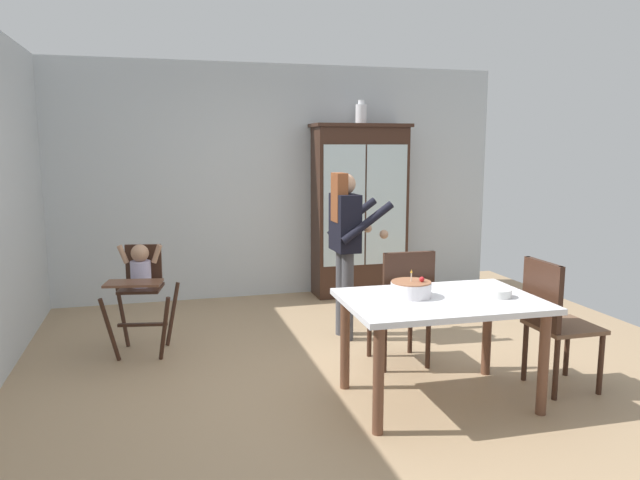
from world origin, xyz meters
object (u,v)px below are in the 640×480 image
at_px(birthday_cake, 411,289).
at_px(high_chair_with_toddler, 141,279).
at_px(china_cabinet, 359,210).
at_px(ceramic_vase, 361,113).
at_px(adult_person, 346,235).
at_px(dining_table, 440,312).
at_px(dining_chair_far_side, 403,300).
at_px(serving_bowl, 498,293).
at_px(dining_chair_right_end, 553,315).

bearing_deg(birthday_cake, high_chair_with_toddler, 141.23).
height_order(china_cabinet, ceramic_vase, ceramic_vase).
bearing_deg(ceramic_vase, birthday_cake, -102.41).
distance_m(high_chair_with_toddler, adult_person, 1.84).
relative_size(high_chair_with_toddler, birthday_cake, 3.39).
distance_m(high_chair_with_toddler, birthday_cake, 2.35).
relative_size(ceramic_vase, high_chair_with_toddler, 0.28).
relative_size(dining_table, birthday_cake, 4.83).
relative_size(adult_person, dining_table, 1.13).
bearing_deg(birthday_cake, ceramic_vase, 77.59).
bearing_deg(birthday_cake, dining_chair_far_side, 71.21).
xyz_separation_m(birthday_cake, serving_bowl, (0.58, -0.17, -0.03)).
bearing_deg(birthday_cake, dining_table, -26.88).
height_order(serving_bowl, dining_chair_far_side, dining_chair_far_side).
bearing_deg(dining_chair_far_side, birthday_cake, 72.56).
bearing_deg(adult_person, china_cabinet, -24.62).
height_order(china_cabinet, birthday_cake, china_cabinet).
bearing_deg(high_chair_with_toddler, ceramic_vase, 41.26).
relative_size(high_chair_with_toddler, dining_chair_right_end, 0.99).
bearing_deg(adult_person, dining_table, -173.72).
bearing_deg(china_cabinet, dining_chair_far_side, -100.60).
height_order(ceramic_vase, high_chair_with_toddler, ceramic_vase).
height_order(dining_chair_far_side, dining_chair_right_end, same).
height_order(ceramic_vase, dining_chair_right_end, ceramic_vase).
height_order(adult_person, birthday_cake, adult_person).
xyz_separation_m(ceramic_vase, dining_chair_far_side, (-0.46, -2.39, -1.58)).
xyz_separation_m(high_chair_with_toddler, serving_bowl, (2.41, -1.64, 0.11)).
bearing_deg(birthday_cake, adult_person, 90.81).
height_order(adult_person, serving_bowl, adult_person).
distance_m(high_chair_with_toddler, dining_table, 2.55).
relative_size(china_cabinet, birthday_cake, 7.22).
relative_size(ceramic_vase, dining_table, 0.20).
xyz_separation_m(ceramic_vase, high_chair_with_toddler, (-2.48, -1.50, -1.49)).
bearing_deg(adult_person, serving_bowl, -160.64).
bearing_deg(birthday_cake, dining_chair_right_end, -6.17).
bearing_deg(ceramic_vase, dining_chair_far_side, -100.80).
height_order(high_chair_with_toddler, birthday_cake, high_chair_with_toddler).
distance_m(china_cabinet, serving_bowl, 3.14).
distance_m(birthday_cake, dining_chair_right_end, 1.10).
relative_size(adult_person, dining_chair_far_side, 1.59).
xyz_separation_m(china_cabinet, dining_chair_right_end, (0.42, -3.08, -0.46)).
bearing_deg(china_cabinet, serving_bowl, -91.19).
height_order(ceramic_vase, adult_person, ceramic_vase).
xyz_separation_m(ceramic_vase, dining_chair_right_end, (0.41, -3.08, -1.58)).
bearing_deg(dining_table, birthday_cake, 153.12).
relative_size(birthday_cake, dining_chair_right_end, 0.29).
distance_m(ceramic_vase, high_chair_with_toddler, 3.26).
bearing_deg(dining_table, adult_person, 97.58).
xyz_separation_m(adult_person, dining_table, (0.20, -1.52, -0.33)).
bearing_deg(china_cabinet, birthday_cake, -102.26).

